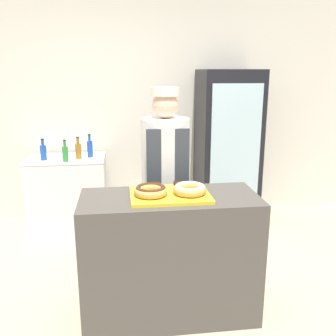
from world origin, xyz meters
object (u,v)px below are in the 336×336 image
at_px(beverage_fridge, 227,148).
at_px(chest_freezer, 68,192).
at_px(donut_chocolate_glaze, 151,190).
at_px(baker_person, 165,180).
at_px(brownie_back_left, 155,185).
at_px(bottle_blue_b, 90,148).
at_px(donut_light_glaze, 190,189).
at_px(bottle_blue, 43,152).
at_px(serving_tray, 170,195).
at_px(brownie_back_right, 180,184).
at_px(bottle_amber, 78,150).
at_px(bottle_green, 65,153).

distance_m(beverage_fridge, chest_freezer, 1.93).
xyz_separation_m(donut_chocolate_glaze, baker_person, (0.18, 0.64, -0.13)).
height_order(donut_chocolate_glaze, chest_freezer, donut_chocolate_glaze).
relative_size(brownie_back_left, baker_person, 0.05).
bearing_deg(bottle_blue_b, donut_light_glaze, -65.53).
bearing_deg(bottle_blue, serving_tray, -55.06).
bearing_deg(chest_freezer, donut_chocolate_glaze, -65.37).
distance_m(brownie_back_left, baker_person, 0.50).
xyz_separation_m(baker_person, bottle_blue, (-1.22, 1.07, 0.06)).
relative_size(beverage_fridge, chest_freezer, 2.07).
bearing_deg(bottle_blue, brownie_back_right, -50.47).
bearing_deg(bottle_amber, bottle_blue_b, 31.41).
xyz_separation_m(donut_light_glaze, bottle_amber, (-0.94, 1.72, -0.06)).
bearing_deg(donut_light_glaze, bottle_green, 123.52).
xyz_separation_m(brownie_back_left, bottle_amber, (-0.71, 1.54, -0.04)).
bearing_deg(bottle_amber, baker_person, -51.98).
distance_m(serving_tray, chest_freezer, 2.07).
relative_size(donut_light_glaze, bottle_green, 0.98).
bearing_deg(bottle_green, chest_freezer, 98.17).
relative_size(serving_tray, bottle_blue_b, 2.09).
relative_size(brownie_back_left, chest_freezer, 0.09).
bearing_deg(brownie_back_right, bottle_green, 125.47).
relative_size(donut_chocolate_glaze, bottle_blue, 0.99).
bearing_deg(bottle_blue, brownie_back_left, -54.79).
bearing_deg(bottle_green, baker_person, -44.84).
height_order(serving_tray, bottle_green, bottle_green).
xyz_separation_m(serving_tray, brownie_back_right, (0.09, 0.15, 0.03)).
bearing_deg(bottle_blue, donut_chocolate_glaze, -58.69).
bearing_deg(donut_light_glaze, bottle_blue_b, 114.47).
bearing_deg(chest_freezer, beverage_fridge, -0.20).
height_order(brownie_back_right, bottle_blue, bottle_blue).
relative_size(bottle_amber, bottle_green, 1.04).
relative_size(baker_person, bottle_blue, 6.97).
distance_m(donut_chocolate_glaze, chest_freezer, 2.04).
relative_size(donut_chocolate_glaze, bottle_amber, 0.95).
bearing_deg(chest_freezer, bottle_blue_b, 1.70).
relative_size(donut_chocolate_glaze, bottle_blue_b, 0.89).
xyz_separation_m(donut_light_glaze, beverage_fridge, (0.78, 1.78, -0.09)).
height_order(chest_freezer, bottle_blue_b, bottle_blue_b).
relative_size(bottle_green, bottle_blue_b, 0.90).
distance_m(brownie_back_left, brownie_back_right, 0.18).
relative_size(brownie_back_left, bottle_amber, 0.32).
height_order(beverage_fridge, bottle_blue_b, beverage_fridge).
xyz_separation_m(donut_chocolate_glaze, bottle_blue_b, (-0.54, 1.79, -0.06)).
distance_m(serving_tray, donut_chocolate_glaze, 0.15).
bearing_deg(chest_freezer, bottle_green, -81.83).
distance_m(brownie_back_left, chest_freezer, 1.91).
height_order(brownie_back_left, beverage_fridge, beverage_fridge).
xyz_separation_m(donut_light_glaze, baker_person, (-0.09, 0.64, -0.13)).
bearing_deg(bottle_green, brownie_back_right, -54.53).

